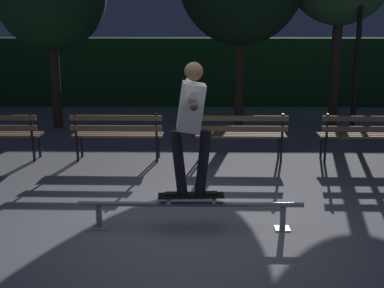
{
  "coord_description": "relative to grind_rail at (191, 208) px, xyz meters",
  "views": [
    {
      "loc": [
        0.11,
        -5.75,
        2.4
      ],
      "look_at": [
        0.0,
        0.81,
        0.85
      ],
      "focal_mm": 48.1,
      "sensor_mm": 36.0,
      "label": 1
    }
  ],
  "objects": [
    {
      "name": "ground_plane",
      "position": [
        -0.0,
        -0.01,
        -0.26
      ],
      "size": [
        90.0,
        90.0,
        0.0
      ],
      "primitive_type": "plane",
      "color": "slate"
    },
    {
      "name": "hedge_backdrop",
      "position": [
        -0.0,
        9.74,
        0.72
      ],
      "size": [
        24.0,
        1.2,
        1.97
      ],
      "primitive_type": "cube",
      "color": "#193D1E",
      "rests_on": "ground"
    },
    {
      "name": "grind_rail",
      "position": [
        0.0,
        0.0,
        0.0
      ],
      "size": [
        2.67,
        0.18,
        0.33
      ],
      "color": "gray",
      "rests_on": "ground"
    },
    {
      "name": "skateboard",
      "position": [
        0.01,
        -0.0,
        0.15
      ],
      "size": [
        0.79,
        0.25,
        0.09
      ],
      "color": "black",
      "rests_on": "grind_rail"
    },
    {
      "name": "skateboarder",
      "position": [
        0.01,
        0.0,
        1.09
      ],
      "size": [
        0.63,
        1.41,
        1.56
      ],
      "color": "black",
      "rests_on": "skateboard"
    },
    {
      "name": "park_bench_left_center",
      "position": [
        -1.35,
        3.08,
        0.28
      ],
      "size": [
        1.6,
        0.43,
        0.88
      ],
      "color": "black",
      "rests_on": "ground"
    },
    {
      "name": "park_bench_right_center",
      "position": [
        0.83,
        3.08,
        0.28
      ],
      "size": [
        1.6,
        0.43,
        0.88
      ],
      "color": "black",
      "rests_on": "ground"
    },
    {
      "name": "park_bench_rightmost",
      "position": [
        3.0,
        3.08,
        0.28
      ],
      "size": [
        1.6,
        0.43,
        0.88
      ],
      "color": "black",
      "rests_on": "ground"
    },
    {
      "name": "lamp_post_right",
      "position": [
        3.44,
        5.35,
        2.22
      ],
      "size": [
        0.32,
        0.32,
        3.9
      ],
      "color": "black",
      "rests_on": "ground"
    }
  ]
}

